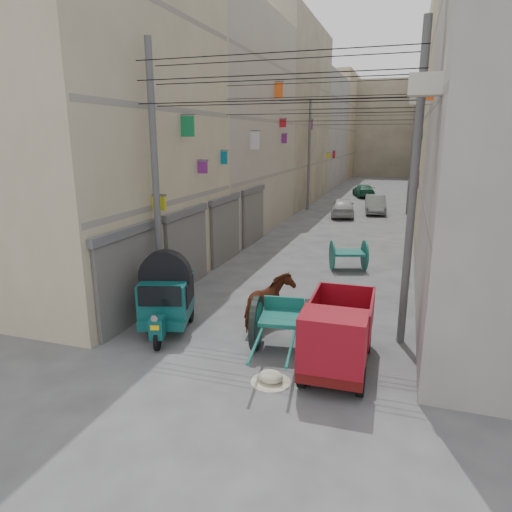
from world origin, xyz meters
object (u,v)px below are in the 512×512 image
at_px(horse, 269,303).
at_px(distant_car_green, 364,191).
at_px(feed_sack, 271,377).
at_px(distant_car_white, 343,207).
at_px(second_cart, 348,254).
at_px(mini_truck, 336,341).
at_px(distant_car_grey, 375,204).
at_px(auto_rickshaw, 166,295).
at_px(tonga_cart, 281,324).

bearing_deg(horse, distant_car_green, -73.31).
xyz_separation_m(feed_sack, distant_car_white, (-1.56, 22.85, 0.51)).
relative_size(feed_sack, distant_car_white, 0.15).
bearing_deg(second_cart, distant_car_white, 80.57).
height_order(mini_truck, distant_car_grey, mini_truck).
distance_m(mini_truck, distant_car_white, 22.27).
bearing_deg(feed_sack, distant_car_grey, 88.88).
relative_size(mini_truck, feed_sack, 5.72).
distance_m(mini_truck, distant_car_grey, 24.27).
xyz_separation_m(second_cart, feed_sack, (-0.49, -9.61, -0.52)).
relative_size(auto_rickshaw, distant_car_green, 0.67).
distance_m(mini_truck, second_cart, 8.89).
xyz_separation_m(horse, distant_car_grey, (1.41, 22.12, -0.11)).
relative_size(tonga_cart, feed_sack, 5.76).
bearing_deg(mini_truck, auto_rickshaw, 166.01).
distance_m(tonga_cart, feed_sack, 1.73).
distance_m(second_cart, horse, 6.86).
bearing_deg(auto_rickshaw, tonga_cart, -21.37).
bearing_deg(mini_truck, distant_car_white, 96.13).
height_order(auto_rickshaw, tonga_cart, auto_rickshaw).
relative_size(auto_rickshaw, distant_car_grey, 0.67).
bearing_deg(distant_car_white, auto_rickshaw, 75.41).
bearing_deg(distant_car_white, distant_car_green, -100.75).
bearing_deg(distant_car_white, distant_car_grey, -142.43).
distance_m(mini_truck, distant_car_green, 33.77).
relative_size(second_cart, distant_car_green, 0.44).
bearing_deg(feed_sack, tonga_cart, 97.13).
xyz_separation_m(tonga_cart, distant_car_green, (-1.02, 32.82, -0.16)).
distance_m(horse, distant_car_white, 19.96).
relative_size(mini_truck, distant_car_green, 0.82).
xyz_separation_m(auto_rickshaw, feed_sack, (3.60, -1.87, -0.90)).
bearing_deg(distant_car_white, horse, 82.81).
relative_size(auto_rickshaw, mini_truck, 0.81).
bearing_deg(distant_car_white, tonga_cart, 84.63).
bearing_deg(distant_car_green, feed_sack, 76.90).
bearing_deg(tonga_cart, horse, 111.31).
xyz_separation_m(tonga_cart, horse, (-0.72, 1.28, 0.02)).
relative_size(mini_truck, horse, 1.80).
height_order(mini_truck, distant_car_green, mini_truck).
relative_size(tonga_cart, second_cart, 1.88).
bearing_deg(horse, distant_car_grey, -77.50).
bearing_deg(distant_car_white, second_cart, 89.76).
bearing_deg(mini_truck, distant_car_green, 93.00).
bearing_deg(distant_car_white, mini_truck, 88.39).
distance_m(feed_sack, distant_car_green, 34.46).
bearing_deg(auto_rickshaw, feed_sack, -44.56).
xyz_separation_m(horse, distant_car_green, (-0.30, 31.54, -0.19)).
bearing_deg(second_cart, distant_car_green, 75.69).
relative_size(second_cart, distant_car_grey, 0.44).
xyz_separation_m(feed_sack, distant_car_green, (-1.22, 34.43, 0.42)).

